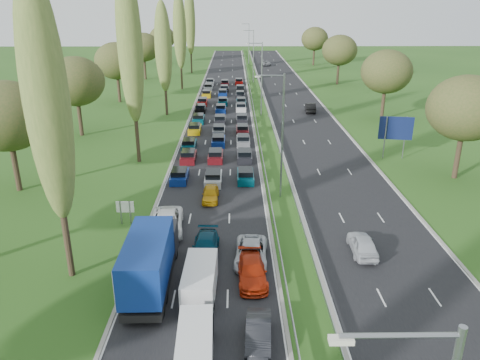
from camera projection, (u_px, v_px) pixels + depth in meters
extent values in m
plane|color=#254C17|center=(260.00, 113.00, 80.76)|extent=(260.00, 260.00, 0.00)
cube|color=black|center=(222.00, 110.00, 83.01)|extent=(10.50, 215.00, 0.04)
cube|color=black|center=(298.00, 110.00, 83.17)|extent=(10.50, 215.00, 0.04)
cube|color=gray|center=(253.00, 107.00, 82.88)|extent=(0.06, 215.00, 0.32)
cube|color=gray|center=(266.00, 107.00, 82.91)|extent=(0.06, 215.00, 0.32)
cylinder|color=gray|center=(282.00, 138.00, 44.05)|extent=(0.18, 0.18, 12.00)
cylinder|color=gray|center=(262.00, 80.00, 76.75)|extent=(0.18, 0.18, 12.00)
cylinder|color=gray|center=(253.00, 56.00, 109.44)|extent=(0.18, 0.18, 12.00)
cylinder|color=gray|center=(249.00, 44.00, 142.13)|extent=(0.18, 0.18, 12.00)
cylinder|color=#2D2116|center=(65.00, 229.00, 31.65)|extent=(0.44, 0.44, 7.20)
ellipsoid|color=#596F2F|center=(46.00, 100.00, 28.51)|extent=(2.80, 2.80, 16.00)
cylinder|color=#2D2116|center=(137.00, 129.00, 54.88)|extent=(0.44, 0.44, 7.92)
ellipsoid|color=#596F2F|center=(130.00, 44.00, 51.42)|extent=(2.80, 2.80, 17.60)
cylinder|color=#2D2116|center=(166.00, 96.00, 78.48)|extent=(0.44, 0.44, 6.48)
ellipsoid|color=#596F2F|center=(163.00, 47.00, 75.66)|extent=(2.80, 2.80, 14.40)
cylinder|color=#2D2116|center=(181.00, 72.00, 101.71)|extent=(0.44, 0.44, 7.20)
ellipsoid|color=#596F2F|center=(180.00, 30.00, 98.57)|extent=(2.80, 2.80, 16.00)
cylinder|color=#2D2116|center=(191.00, 58.00, 124.93)|extent=(0.44, 0.44, 7.92)
ellipsoid|color=#596F2F|center=(190.00, 20.00, 121.48)|extent=(2.80, 2.80, 17.60)
cylinder|color=#2D2116|center=(16.00, 168.00, 46.90)|extent=(0.56, 0.56, 4.84)
ellipsoid|color=#38471E|center=(6.00, 116.00, 45.01)|extent=(8.00, 8.00, 6.80)
cylinder|color=#2D2116|center=(80.00, 119.00, 66.51)|extent=(0.56, 0.56, 4.84)
ellipsoid|color=#38471E|center=(75.00, 81.00, 64.63)|extent=(8.00, 8.00, 6.80)
cylinder|color=#2D2116|center=(119.00, 89.00, 88.93)|extent=(0.56, 0.56, 4.84)
ellipsoid|color=#38471E|center=(116.00, 61.00, 87.05)|extent=(8.00, 8.00, 6.80)
cylinder|color=#2D2116|center=(145.00, 69.00, 115.09)|extent=(0.56, 0.56, 4.84)
ellipsoid|color=#38471E|center=(143.00, 47.00, 113.20)|extent=(8.00, 8.00, 6.80)
cylinder|color=#2D2116|center=(163.00, 55.00, 144.98)|extent=(0.56, 0.56, 4.84)
ellipsoid|color=#38471E|center=(162.00, 38.00, 143.09)|extent=(8.00, 8.00, 6.80)
cylinder|color=#2D2116|center=(458.00, 157.00, 50.22)|extent=(0.56, 0.56, 4.84)
ellipsoid|color=#38471E|center=(466.00, 108.00, 48.34)|extent=(8.00, 8.00, 6.80)
cylinder|color=#2D2116|center=(383.00, 105.00, 75.44)|extent=(0.56, 0.56, 4.84)
ellipsoid|color=#38471E|center=(387.00, 72.00, 73.56)|extent=(8.00, 8.00, 6.80)
cylinder|color=#2D2116|center=(338.00, 74.00, 108.14)|extent=(0.56, 0.56, 4.84)
ellipsoid|color=#38471E|center=(340.00, 50.00, 106.25)|extent=(8.00, 8.00, 6.80)
cylinder|color=#2D2116|center=(314.00, 57.00, 140.83)|extent=(0.56, 0.56, 4.84)
ellipsoid|color=#38471E|center=(315.00, 39.00, 138.94)|extent=(8.00, 8.00, 6.80)
cube|color=navy|center=(180.00, 177.00, 50.10)|extent=(1.75, 4.00, 0.80)
cube|color=#590F14|center=(189.00, 157.00, 56.38)|extent=(1.75, 4.00, 0.80)
cube|color=#053F4C|center=(189.00, 146.00, 60.97)|extent=(1.75, 4.00, 0.80)
cube|color=#BF990C|center=(195.00, 130.00, 68.56)|extent=(1.75, 4.00, 0.80)
cube|color=#053F4C|center=(199.00, 120.00, 74.42)|extent=(1.75, 4.00, 0.80)
cube|color=black|center=(201.00, 109.00, 81.50)|extent=(1.75, 4.00, 0.80)
cube|color=#A50C0A|center=(203.00, 102.00, 87.04)|extent=(1.75, 4.00, 0.80)
cube|color=#BF990C|center=(207.00, 95.00, 94.51)|extent=(1.75, 4.00, 0.80)
cube|color=#B2B7BC|center=(209.00, 88.00, 101.80)|extent=(1.75, 4.00, 0.80)
cube|color=silver|center=(210.00, 83.00, 108.39)|extent=(1.75, 4.00, 0.80)
cube|color=#B2B7BC|center=(213.00, 179.00, 49.44)|extent=(1.75, 4.00, 0.80)
cube|color=#590F14|center=(216.00, 157.00, 56.57)|extent=(1.75, 4.00, 0.80)
cube|color=navy|center=(218.00, 142.00, 62.67)|extent=(1.75, 4.00, 0.80)
cube|color=slate|center=(219.00, 131.00, 67.82)|extent=(1.75, 4.00, 0.80)
cube|color=black|center=(220.00, 121.00, 73.71)|extent=(1.75, 4.00, 0.80)
cube|color=navy|center=(221.00, 109.00, 81.40)|extent=(1.75, 4.00, 0.80)
cube|color=#053F4C|center=(223.00, 102.00, 87.24)|extent=(1.75, 4.00, 0.80)
cube|color=navy|center=(223.00, 94.00, 95.37)|extent=(1.75, 4.00, 0.80)
cube|color=black|center=(224.00, 89.00, 100.03)|extent=(1.75, 4.00, 0.80)
cube|color=#590F14|center=(225.00, 84.00, 107.01)|extent=(1.75, 4.00, 0.80)
cube|color=#053F4C|center=(245.00, 177.00, 50.09)|extent=(1.75, 4.00, 0.80)
cube|color=black|center=(244.00, 157.00, 56.54)|extent=(1.75, 4.00, 0.80)
cube|color=slate|center=(243.00, 141.00, 62.78)|extent=(1.75, 4.00, 0.80)
cube|color=#590F14|center=(242.00, 131.00, 68.00)|extent=(1.75, 4.00, 0.80)
cube|color=black|center=(242.00, 120.00, 74.38)|extent=(1.75, 4.00, 0.80)
cube|color=silver|center=(241.00, 108.00, 82.53)|extent=(1.75, 4.00, 0.80)
cube|color=#053F4C|center=(241.00, 102.00, 87.18)|extent=(1.75, 4.00, 0.80)
cube|color=black|center=(240.00, 95.00, 93.60)|extent=(1.75, 4.00, 0.80)
cube|color=black|center=(240.00, 89.00, 99.99)|extent=(1.75, 4.00, 0.80)
cube|color=#A50C0A|center=(239.00, 82.00, 108.95)|extent=(1.75, 4.00, 0.80)
imported|color=white|center=(167.00, 223.00, 38.87)|extent=(3.11, 5.92, 1.59)
imported|color=#043147|center=(206.00, 246.00, 35.35)|extent=(2.10, 4.79, 1.37)
imported|color=#BB860C|center=(210.00, 194.00, 45.05)|extent=(1.57, 3.85, 1.31)
imported|color=black|center=(258.00, 333.00, 26.09)|extent=(1.66, 4.13, 1.33)
imported|color=#B4B7BE|center=(251.00, 253.00, 34.36)|extent=(2.65, 5.21, 1.41)
imported|color=#AA240A|center=(252.00, 271.00, 32.03)|extent=(2.18, 4.92, 1.40)
imported|color=silver|center=(363.00, 244.00, 35.52)|extent=(1.84, 4.38, 1.48)
imported|color=black|center=(310.00, 107.00, 81.13)|extent=(2.09, 4.98, 1.60)
imported|color=gray|center=(266.00, 63.00, 140.53)|extent=(2.44, 5.07, 1.39)
cube|color=black|center=(152.00, 275.00, 31.55)|extent=(2.52, 9.44, 0.50)
cube|color=navy|center=(147.00, 260.00, 29.80)|extent=(2.62, 7.13, 2.78)
cube|color=silver|center=(136.00, 292.00, 26.50)|extent=(2.56, 0.06, 2.68)
cube|color=black|center=(159.00, 239.00, 34.58)|extent=(2.56, 2.31, 2.20)
cylinder|color=black|center=(160.00, 252.00, 34.91)|extent=(2.20, 1.00, 1.00)
cylinder|color=black|center=(143.00, 310.00, 28.34)|extent=(2.20, 1.00, 1.00)
cube|color=silver|center=(200.00, 281.00, 30.27)|extent=(2.02, 5.05, 2.02)
cube|color=black|center=(202.00, 264.00, 32.39)|extent=(1.97, 0.81, 1.62)
cylinder|color=black|center=(189.00, 277.00, 32.03)|extent=(0.25, 0.69, 0.69)
cylinder|color=black|center=(212.00, 305.00, 29.03)|extent=(0.25, 0.69, 0.69)
cube|color=silver|center=(195.00, 345.00, 24.72)|extent=(1.84, 4.60, 1.84)
cube|color=black|center=(198.00, 322.00, 26.64)|extent=(1.80, 0.74, 1.47)
cylinder|color=black|center=(184.00, 337.00, 26.32)|extent=(0.23, 0.63, 0.63)
cylinder|color=gray|center=(121.00, 213.00, 40.13)|extent=(0.16, 0.16, 2.10)
cylinder|color=gray|center=(130.00, 213.00, 40.14)|extent=(0.16, 0.16, 2.10)
cube|color=white|center=(125.00, 207.00, 39.94)|extent=(1.50, 0.12, 1.00)
cylinder|color=gray|center=(385.00, 138.00, 56.49)|extent=(0.16, 0.16, 5.20)
cylinder|color=gray|center=(405.00, 138.00, 56.52)|extent=(0.16, 0.16, 5.20)
cube|color=#121C4E|center=(396.00, 128.00, 56.08)|extent=(3.97, 0.73, 2.80)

